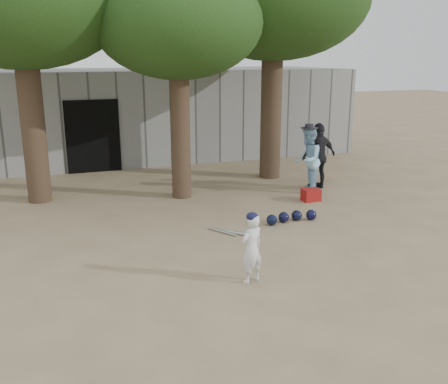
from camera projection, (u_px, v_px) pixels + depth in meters
name	position (u px, v px, depth m)	size (l,w,h in m)	color
ground	(211.00, 262.00, 8.71)	(70.00, 70.00, 0.00)	#937C5E
boy_player	(252.00, 249.00, 7.80)	(0.41, 0.27, 1.12)	white
spectator_blue	(308.00, 160.00, 12.88)	(0.84, 0.65, 1.73)	#8CBAD9
spectator_dark	(319.00, 156.00, 13.30)	(1.03, 0.43, 1.76)	black
red_bag	(311.00, 195.00, 12.32)	(0.42, 0.32, 0.30)	#A61617
back_building	(120.00, 113.00, 17.70)	(16.00, 5.24, 3.00)	gray
helmet_row	(291.00, 217.00, 10.76)	(1.19, 0.33, 0.23)	black
bat_pile	(233.00, 232.00, 10.07)	(0.87, 0.81, 0.06)	#B7B8BE
tree_row	(175.00, 4.00, 12.26)	(11.40, 5.80, 6.69)	brown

